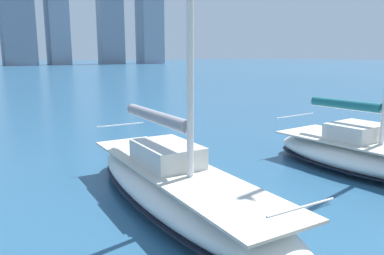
{
  "coord_description": "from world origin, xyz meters",
  "views": [
    {
      "loc": [
        4.46,
        1.17,
        3.87
      ],
      "look_at": [
        -0.37,
        -5.94,
        2.2
      ],
      "focal_mm": 35.0,
      "sensor_mm": 36.0,
      "label": 1
    }
  ],
  "objects": [
    {
      "name": "sailboat_teal",
      "position": [
        -7.36,
        -5.75,
        0.62
      ],
      "size": [
        3.16,
        6.83,
        11.74
      ],
      "color": "white",
      "rests_on": "ground"
    },
    {
      "name": "sailboat_grey",
      "position": [
        -0.3,
        -6.57,
        0.64
      ],
      "size": [
        2.8,
        9.16,
        11.58
      ],
      "color": "white",
      "rests_on": "ground"
    }
  ]
}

